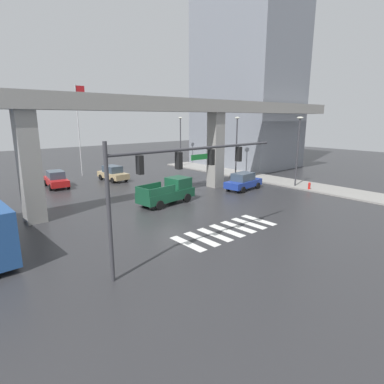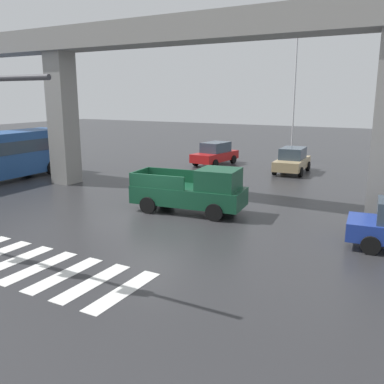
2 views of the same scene
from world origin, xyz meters
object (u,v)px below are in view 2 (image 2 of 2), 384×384
object	(u,v)px
sedan_red	(215,154)
flagpole	(296,81)
pickup_truck	(194,191)
sedan_tan	(292,160)

from	to	relation	value
sedan_red	flagpole	world-z (taller)	flagpole
pickup_truck	sedan_red	world-z (taller)	pickup_truck
sedan_red	flagpole	bearing A→B (deg)	45.12
pickup_truck	flagpole	world-z (taller)	flagpole
pickup_truck	sedan_red	size ratio (longest dim) A/B	1.18
sedan_red	sedan_tan	world-z (taller)	same
sedan_tan	flagpole	size ratio (longest dim) A/B	0.40
sedan_tan	sedan_red	bearing A→B (deg)	174.88
pickup_truck	flagpole	distance (m)	18.34
pickup_truck	flagpole	xyz separation A→B (m)	(-0.46, 17.54, 5.32)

